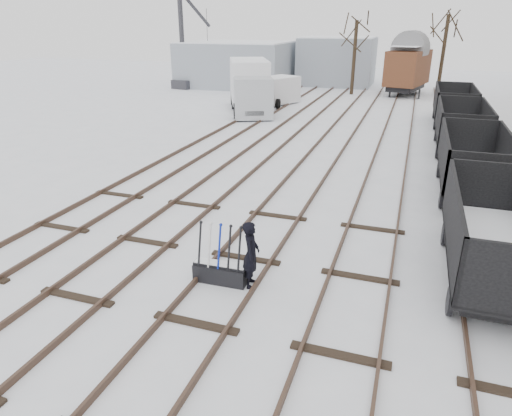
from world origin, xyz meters
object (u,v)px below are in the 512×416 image
(freight_wagon_a, at_px, (496,250))
(crane, at_px, (184,62))
(box_van_wagon, at_px, (408,67))
(lorry, at_px, (250,86))
(panel_van, at_px, (272,91))
(worker, at_px, (251,254))
(ground_frame, at_px, (220,271))

(freight_wagon_a, relative_size, crane, 0.61)
(box_van_wagon, relative_size, lorry, 0.73)
(lorry, bearing_deg, panel_van, 54.07)
(freight_wagon_a, xyz_separation_m, box_van_wagon, (-3.17, 30.94, 1.49))
(worker, height_order, panel_van, panel_van)
(worker, bearing_deg, box_van_wagon, -16.52)
(worker, bearing_deg, freight_wagon_a, -81.84)
(freight_wagon_a, bearing_deg, box_van_wagon, 95.84)
(worker, height_order, freight_wagon_a, freight_wagon_a)
(lorry, xyz_separation_m, crane, (-9.85, 9.45, 0.60))
(freight_wagon_a, distance_m, lorry, 23.42)
(ground_frame, bearing_deg, lorry, 106.29)
(ground_frame, xyz_separation_m, crane, (-16.82, 30.97, 2.09))
(panel_van, bearing_deg, freight_wagon_a, -36.38)
(crane, bearing_deg, lorry, -32.02)
(ground_frame, height_order, box_van_wagon, box_van_wagon)
(lorry, bearing_deg, worker, -94.05)
(ground_frame, distance_m, worker, 0.93)
(lorry, bearing_deg, crane, 112.29)
(worker, distance_m, freight_wagon_a, 5.81)
(box_van_wagon, distance_m, panel_van, 12.72)
(box_van_wagon, relative_size, crane, 0.64)
(ground_frame, bearing_deg, freight_wagon_a, 17.57)
(freight_wagon_a, bearing_deg, panel_van, 119.17)
(freight_wagon_a, distance_m, panel_van, 25.66)
(lorry, height_order, crane, crane)
(freight_wagon_a, height_order, box_van_wagon, box_van_wagon)
(crane, bearing_deg, panel_van, -19.60)
(worker, bearing_deg, panel_van, 3.54)
(panel_van, bearing_deg, worker, -49.42)
(ground_frame, xyz_separation_m, freight_wagon_a, (6.18, 2.16, 0.58))
(box_van_wagon, height_order, panel_van, box_van_wagon)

